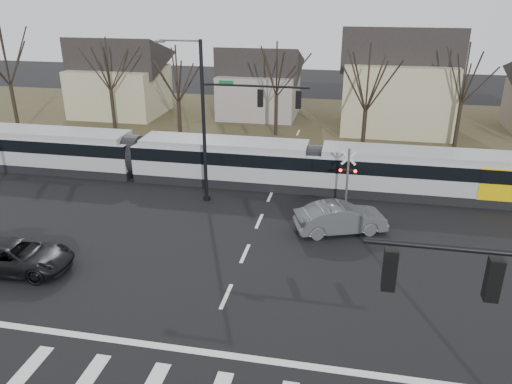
% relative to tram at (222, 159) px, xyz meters
% --- Properties ---
extents(ground, '(140.00, 140.00, 0.00)m').
position_rel_tram_xyz_m(ground, '(3.87, -16.00, -1.69)').
color(ground, black).
extents(grass_verge, '(140.00, 28.00, 0.01)m').
position_rel_tram_xyz_m(grass_verge, '(3.87, 16.00, -1.68)').
color(grass_verge, '#38331E').
rests_on(grass_verge, ground).
extents(stop_line, '(28.00, 0.35, 0.01)m').
position_rel_tram_xyz_m(stop_line, '(3.87, -17.80, -1.68)').
color(stop_line, silver).
rests_on(stop_line, ground).
extents(lane_dashes, '(0.18, 30.00, 0.01)m').
position_rel_tram_xyz_m(lane_dashes, '(3.87, -0.00, -1.68)').
color(lane_dashes, silver).
rests_on(lane_dashes, ground).
extents(rail_pair, '(90.00, 1.52, 0.06)m').
position_rel_tram_xyz_m(rail_pair, '(3.87, -0.20, -1.66)').
color(rail_pair, '#59595E').
rests_on(rail_pair, ground).
extents(tram, '(40.87, 3.03, 3.10)m').
position_rel_tram_xyz_m(tram, '(0.00, 0.00, 0.00)').
color(tram, gray).
rests_on(tram, ground).
extents(sedan, '(5.20, 6.37, 1.71)m').
position_rel_tram_xyz_m(sedan, '(8.66, -6.45, -0.83)').
color(sedan, '#494D50').
rests_on(sedan, ground).
extents(suv, '(3.48, 5.97, 1.54)m').
position_rel_tram_xyz_m(suv, '(-6.83, -13.79, -0.92)').
color(suv, black).
rests_on(suv, ground).
extents(signal_pole_far, '(9.28, 0.44, 10.20)m').
position_rel_tram_xyz_m(signal_pole_far, '(1.46, -3.50, 4.01)').
color(signal_pole_far, black).
rests_on(signal_pole_far, ground).
extents(rail_crossing_signal, '(1.08, 0.36, 4.00)m').
position_rel_tram_xyz_m(rail_crossing_signal, '(8.87, -3.21, 0.20)').
color(rail_crossing_signal, '#59595B').
rests_on(rail_crossing_signal, ground).
extents(tree_row, '(59.20, 7.20, 10.00)m').
position_rel_tram_xyz_m(tree_row, '(5.87, 10.00, 3.31)').
color(tree_row, black).
rests_on(tree_row, ground).
extents(house_a, '(9.72, 8.64, 8.60)m').
position_rel_tram_xyz_m(house_a, '(-16.13, 18.00, 2.77)').
color(house_a, tan).
rests_on(house_a, ground).
extents(house_b, '(8.64, 7.56, 7.65)m').
position_rel_tram_xyz_m(house_b, '(-1.13, 20.00, 2.28)').
color(house_b, gray).
rests_on(house_b, ground).
extents(house_c, '(10.80, 8.64, 10.10)m').
position_rel_tram_xyz_m(house_c, '(12.87, 17.00, 3.54)').
color(house_c, tan).
rests_on(house_c, ground).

